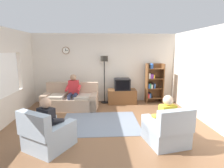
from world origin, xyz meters
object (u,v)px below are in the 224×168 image
Objects in this scene: armchair_near_window at (48,135)px; tv_stand at (122,96)px; couch at (71,100)px; floor_lamp at (104,66)px; person_in_right_armchair at (165,117)px; bookshelf at (153,83)px; person_in_left_armchair at (50,120)px; armchair_near_bookshelf at (166,131)px; person_on_couch at (73,90)px; tv at (122,84)px.

tv_stand is at bearing 58.17° from armchair_near_window.
floor_lamp is (1.21, 0.61, 1.14)m from couch.
tv_stand is at bearing 101.46° from person_in_right_armchair.
couch is 1.26× the size of bookshelf.
armchair_near_window is at bearing -134.88° from bookshelf.
couch is 3.24m from bookshelf.
person_in_left_armchair is at bearing -90.13° from couch.
bookshelf reaches higher than person_in_left_armchair.
armchair_near_bookshelf is 0.91× the size of person_in_left_armchair.
armchair_near_window is 2.56m from person_on_couch.
armchair_near_window is 1.04× the size of person_in_right_armchair.
person_in_left_armchair is (-0.11, -2.45, -0.09)m from person_on_couch.
person_in_left_armchair reaches higher than armchair_near_bookshelf.
bookshelf is 2.04m from floor_lamp.
floor_lamp is at bearing 32.93° from person_on_couch.
person_in_right_armchair is (2.56, 0.12, 0.32)m from armchair_near_window.
person_in_left_armchair is at bearing -111.08° from floor_lamp.
person_on_couch is at bearing -46.09° from couch.
floor_lamp reaches higher than tv_stand.
couch and armchair_near_window have the same top height.
tv is at bearing -90.00° from tv_stand.
person_on_couch reaches higher than tv.
floor_lamp reaches higher than person_in_right_armchair.
person_in_right_armchair is (-0.02, 0.09, 0.32)m from armchair_near_bookshelf.
tv is at bearing 57.96° from person_in_left_armchair.
floor_lamp reaches higher than person_on_couch.
person_on_couch reaches higher than person_in_left_armchair.
person_on_couch is (0.16, 2.52, 0.41)m from armchair_near_window.
person_on_couch is at bearing -161.65° from tv.
couch is at bearing -165.68° from tv.
person_in_right_armchair is (0.61, -3.02, 0.33)m from tv_stand.
couch is 1.96m from tv_stand.
person_on_couch is 3.40m from person_in_right_armchair.
couch is 3.27× the size of tv.
tv_stand is 3.70m from armchair_near_window.
floor_lamp is 1.65× the size of person_in_left_armchair.
floor_lamp is at bearing 68.65° from armchair_near_window.
floor_lamp reaches higher than couch.
couch is at bearing 134.16° from armchair_near_bookshelf.
person_on_couch reaches higher than tv_stand.
floor_lamp reaches higher than tv.
couch is 3.63m from armchair_near_bookshelf.
armchair_near_window is (-1.95, -3.12, -0.48)m from tv.
armchair_near_bookshelf is (0.63, -3.09, -0.48)m from tv.
armchair_near_bookshelf is at bearing -67.74° from floor_lamp.
armchair_near_window is at bearing -93.60° from person_on_couch.
person_in_left_armchair is at bearing -122.04° from tv.
person_in_right_armchair is at bearing -45.01° from person_on_couch.
bookshelf is (1.25, 0.10, 0.03)m from tv.
floor_lamp reaches higher than armchair_near_bookshelf.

